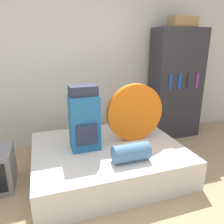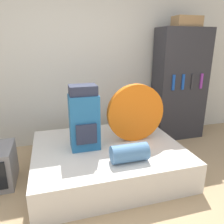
{
  "view_description": "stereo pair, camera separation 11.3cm",
  "coord_description": "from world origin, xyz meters",
  "px_view_note": "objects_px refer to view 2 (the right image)",
  "views": [
    {
      "loc": [
        -0.54,
        -1.55,
        1.64
      ],
      "look_at": [
        0.27,
        0.88,
        0.82
      ],
      "focal_mm": 35.0,
      "sensor_mm": 36.0,
      "label": 1
    },
    {
      "loc": [
        -0.43,
        -1.59,
        1.64
      ],
      "look_at": [
        0.27,
        0.88,
        0.82
      ],
      "focal_mm": 35.0,
      "sensor_mm": 36.0,
      "label": 2
    }
  ],
  "objects_px": {
    "sleeping_roll": "(129,153)",
    "cardboard_box": "(187,22)",
    "backpack": "(84,119)",
    "bookshelf": "(180,85)",
    "tent_bag": "(136,113)"
  },
  "relations": [
    {
      "from": "backpack",
      "to": "cardboard_box",
      "type": "height_order",
      "value": "cardboard_box"
    },
    {
      "from": "sleeping_roll",
      "to": "bookshelf",
      "type": "xyz_separation_m",
      "value": [
        1.38,
        1.25,
        0.46
      ]
    },
    {
      "from": "backpack",
      "to": "bookshelf",
      "type": "height_order",
      "value": "bookshelf"
    },
    {
      "from": "sleeping_roll",
      "to": "backpack",
      "type": "bearing_deg",
      "value": 131.77
    },
    {
      "from": "bookshelf",
      "to": "cardboard_box",
      "type": "bearing_deg",
      "value": -91.83
    },
    {
      "from": "tent_bag",
      "to": "sleeping_roll",
      "type": "bearing_deg",
      "value": -117.54
    },
    {
      "from": "tent_bag",
      "to": "backpack",
      "type": "bearing_deg",
      "value": -176.4
    },
    {
      "from": "sleeping_roll",
      "to": "cardboard_box",
      "type": "relative_size",
      "value": 0.95
    },
    {
      "from": "cardboard_box",
      "to": "sleeping_roll",
      "type": "bearing_deg",
      "value": -138.68
    },
    {
      "from": "sleeping_roll",
      "to": "cardboard_box",
      "type": "height_order",
      "value": "cardboard_box"
    },
    {
      "from": "bookshelf",
      "to": "cardboard_box",
      "type": "distance_m",
      "value": 1.02
    },
    {
      "from": "sleeping_roll",
      "to": "cardboard_box",
      "type": "xyz_separation_m",
      "value": [
        1.38,
        1.21,
        1.49
      ]
    },
    {
      "from": "tent_bag",
      "to": "cardboard_box",
      "type": "bearing_deg",
      "value": 32.14
    },
    {
      "from": "sleeping_roll",
      "to": "cardboard_box",
      "type": "bearing_deg",
      "value": 41.32
    },
    {
      "from": "backpack",
      "to": "sleeping_roll",
      "type": "relative_size",
      "value": 1.91
    }
  ]
}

